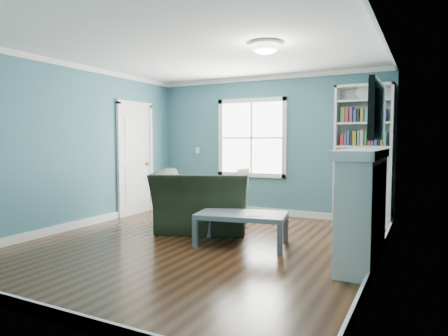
% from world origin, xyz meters
% --- Properties ---
extents(floor, '(5.00, 5.00, 0.00)m').
position_xyz_m(floor, '(0.00, 0.00, 0.00)').
color(floor, black).
rests_on(floor, ground).
extents(room_walls, '(5.00, 5.00, 5.00)m').
position_xyz_m(room_walls, '(0.00, 0.00, 1.58)').
color(room_walls, '#3B6D7E').
rests_on(room_walls, ground).
extents(trim, '(4.50, 5.00, 2.60)m').
position_xyz_m(trim, '(0.00, 0.00, 1.24)').
color(trim, white).
rests_on(trim, ground).
extents(window, '(1.40, 0.06, 1.50)m').
position_xyz_m(window, '(-0.30, 2.49, 1.45)').
color(window, white).
rests_on(window, room_walls).
extents(bookshelf, '(0.90, 0.35, 2.31)m').
position_xyz_m(bookshelf, '(1.77, 2.30, 0.92)').
color(bookshelf, silver).
rests_on(bookshelf, ground).
extents(fireplace, '(0.44, 1.58, 1.30)m').
position_xyz_m(fireplace, '(2.08, 0.20, 0.64)').
color(fireplace, black).
rests_on(fireplace, ground).
extents(tv, '(0.06, 1.10, 0.65)m').
position_xyz_m(tv, '(2.20, 0.20, 1.72)').
color(tv, black).
rests_on(tv, fireplace).
extents(door, '(0.12, 0.98, 2.17)m').
position_xyz_m(door, '(-2.22, 1.40, 1.07)').
color(door, silver).
rests_on(door, ground).
extents(ceiling_fixture, '(0.38, 0.38, 0.15)m').
position_xyz_m(ceiling_fixture, '(0.90, 0.10, 2.55)').
color(ceiling_fixture, white).
rests_on(ceiling_fixture, room_walls).
extents(light_switch, '(0.08, 0.01, 0.12)m').
position_xyz_m(light_switch, '(-1.50, 2.48, 1.20)').
color(light_switch, white).
rests_on(light_switch, room_walls).
extents(recliner, '(1.67, 1.40, 1.25)m').
position_xyz_m(recliner, '(-0.40, 0.80, 0.62)').
color(recliner, black).
rests_on(recliner, ground).
extents(coffee_table, '(1.28, 0.86, 0.43)m').
position_xyz_m(coffee_table, '(0.51, 0.27, 0.37)').
color(coffee_table, '#545F65').
rests_on(coffee_table, ground).
extents(paper_sheet, '(0.35, 0.39, 0.00)m').
position_xyz_m(paper_sheet, '(0.69, 0.28, 0.43)').
color(paper_sheet, white).
rests_on(paper_sheet, coffee_table).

